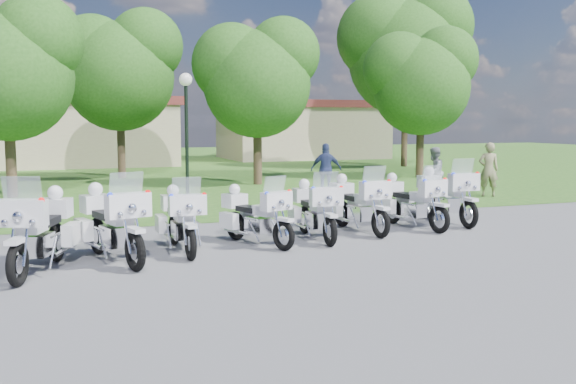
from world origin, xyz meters
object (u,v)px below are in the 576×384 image
object	(u,v)px
motorcycle_4	(315,210)
lamp_post	(186,105)
motorcycle_2	(180,219)
motorcycle_0	(41,230)
motorcycle_3	(255,215)
motorcycle_6	(411,201)
motorcycle_1	(112,223)
bystander_c	(326,170)
motorcycle_5	(357,203)
motorcycle_7	(445,195)
bystander_a	(488,170)
bystander_b	(434,172)

from	to	relation	value
motorcycle_4	lamp_post	distance (m)	8.92
motorcycle_2	motorcycle_4	size ratio (longest dim) A/B	1.00
motorcycle_2	lamp_post	distance (m)	9.35
motorcycle_0	motorcycle_3	xyz separation A→B (m)	(4.31, 1.06, -0.10)
motorcycle_6	motorcycle_0	bearing A→B (deg)	1.46
motorcycle_0	motorcycle_3	distance (m)	4.44
motorcycle_1	lamp_post	world-z (taller)	lamp_post
motorcycle_4	lamp_post	bearing A→B (deg)	-78.87
motorcycle_1	bystander_c	world-z (taller)	bystander_c
motorcycle_2	motorcycle_4	bearing A→B (deg)	-174.34
motorcycle_3	motorcycle_5	xyz separation A→B (m)	(2.82, 0.69, 0.04)
motorcycle_6	bystander_c	size ratio (longest dim) A/B	1.28
motorcycle_3	lamp_post	distance (m)	9.01
motorcycle_3	motorcycle_5	world-z (taller)	motorcycle_5
motorcycle_0	motorcycle_7	xyz separation A→B (m)	(9.93, 2.19, -0.01)
motorcycle_4	motorcycle_0	bearing A→B (deg)	15.28
motorcycle_1	motorcycle_4	xyz separation A→B (m)	(4.54, 0.80, -0.07)
motorcycle_0	lamp_post	world-z (taller)	lamp_post
motorcycle_1	bystander_c	size ratio (longest dim) A/B	1.37
bystander_c	motorcycle_1	bearing A→B (deg)	62.75
motorcycle_3	motorcycle_6	xyz separation A→B (m)	(4.35, 0.73, 0.03)
motorcycle_2	motorcycle_6	size ratio (longest dim) A/B	0.99
motorcycle_2	motorcycle_7	bearing A→B (deg)	-170.20
motorcycle_7	motorcycle_2	bearing A→B (deg)	11.55
motorcycle_6	bystander_a	distance (m)	7.70
motorcycle_5	motorcycle_6	distance (m)	1.52
motorcycle_2	motorcycle_5	xyz separation A→B (m)	(4.47, 0.83, 0.02)
motorcycle_7	motorcycle_3	bearing A→B (deg)	12.94
motorcycle_0	motorcycle_2	size ratio (longest dim) A/B	1.07
lamp_post	motorcycle_1	bearing A→B (deg)	-109.99
motorcycle_5	bystander_c	distance (m)	7.51
motorcycle_0	motorcycle_5	size ratio (longest dim) A/B	1.04
motorcycle_1	motorcycle_5	xyz separation A→B (m)	(5.88, 1.32, -0.05)
motorcycle_5	bystander_c	world-z (taller)	bystander_c
motorcycle_1	bystander_a	world-z (taller)	bystander_a
motorcycle_3	motorcycle_7	distance (m)	5.73
lamp_post	bystander_c	bearing A→B (deg)	-9.54
motorcycle_1	motorcycle_3	distance (m)	3.12
bystander_b	motorcycle_7	bearing A→B (deg)	27.73
motorcycle_1	bystander_b	world-z (taller)	motorcycle_1
motorcycle_3	motorcycle_4	bearing A→B (deg)	165.63
lamp_post	motorcycle_6	bearing A→B (deg)	-62.96
motorcycle_1	motorcycle_7	distance (m)	8.85
motorcycle_0	bystander_c	distance (m)	12.99
motorcycle_0	lamp_post	bearing A→B (deg)	-96.49
motorcycle_5	bystander_a	size ratio (longest dim) A/B	1.28
bystander_b	bystander_c	world-z (taller)	bystander_c
bystander_a	motorcycle_3	bearing A→B (deg)	56.30
lamp_post	bystander_b	distance (m)	8.90
motorcycle_1	motorcycle_4	distance (m)	4.61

